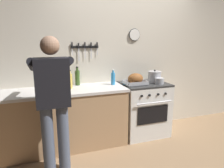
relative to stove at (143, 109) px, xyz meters
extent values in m
plane|color=#937251|center=(-0.22, -0.99, -0.45)|extent=(8.00, 8.00, 0.00)
cube|color=beige|center=(-0.22, 0.36, 0.85)|extent=(6.00, 0.10, 2.60)
cube|color=black|center=(-0.93, 0.30, 1.05)|extent=(0.45, 0.02, 0.04)
cube|color=silver|center=(-1.13, 0.29, 0.97)|extent=(0.02, 0.00, 0.11)
cube|color=black|center=(-1.13, 0.29, 1.07)|extent=(0.02, 0.02, 0.10)
cube|color=silver|center=(-1.03, 0.29, 0.93)|extent=(0.02, 0.00, 0.20)
cube|color=black|center=(-1.03, 0.29, 1.07)|extent=(0.02, 0.02, 0.08)
cube|color=silver|center=(-0.93, 0.29, 0.95)|extent=(0.01, 0.00, 0.16)
cube|color=black|center=(-0.93, 0.29, 1.07)|extent=(0.02, 0.02, 0.09)
cube|color=silver|center=(-0.83, 0.29, 0.94)|extent=(0.01, 0.00, 0.17)
cube|color=black|center=(-0.83, 0.29, 1.07)|extent=(0.02, 0.02, 0.09)
cube|color=silver|center=(-0.73, 0.29, 0.97)|extent=(0.01, 0.00, 0.11)
cube|color=black|center=(-0.73, 0.29, 1.07)|extent=(0.02, 0.02, 0.09)
cylinder|color=white|center=(-0.06, 0.29, 1.24)|extent=(0.19, 0.02, 0.19)
torus|color=black|center=(-0.06, 0.29, 1.24)|extent=(0.21, 0.02, 0.21)
cube|color=tan|center=(-1.42, 0.00, -0.02)|extent=(2.00, 0.62, 0.86)
cube|color=silver|center=(-1.42, 0.00, 0.43)|extent=(2.03, 0.65, 0.04)
cube|color=white|center=(0.00, 0.00, -0.02)|extent=(0.76, 0.62, 0.87)
cube|color=black|center=(0.00, -0.31, 0.00)|extent=(0.53, 0.01, 0.28)
cube|color=#2D2D2D|center=(0.00, 0.00, 0.43)|extent=(0.76, 0.62, 0.03)
cylinder|color=black|center=(-0.21, -0.32, 0.33)|extent=(0.04, 0.02, 0.04)
cylinder|color=black|center=(-0.08, -0.32, 0.33)|extent=(0.04, 0.02, 0.04)
cylinder|color=black|center=(0.08, -0.32, 0.33)|extent=(0.04, 0.02, 0.04)
cylinder|color=black|center=(0.21, -0.32, 0.33)|extent=(0.04, 0.02, 0.04)
cylinder|color=silver|center=(0.00, -0.34, 0.21)|extent=(0.61, 0.02, 0.02)
cylinder|color=#4C566B|center=(-1.60, -0.60, -0.02)|extent=(0.14, 0.14, 0.86)
cylinder|color=#4C566B|center=(-1.42, -0.60, -0.02)|extent=(0.14, 0.14, 0.86)
cube|color=black|center=(-1.51, -0.60, 0.69)|extent=(0.38, 0.22, 0.56)
sphere|color=#9E755B|center=(-1.51, -0.60, 1.10)|extent=(0.21, 0.21, 0.21)
cylinder|color=black|center=(-1.72, -0.36, 0.87)|extent=(0.09, 0.55, 0.22)
cylinder|color=black|center=(-1.30, -0.36, 0.87)|extent=(0.09, 0.55, 0.22)
cube|color=#B7B7BC|center=(-0.20, -0.06, 0.46)|extent=(0.34, 0.25, 0.01)
cube|color=#B7B7BC|center=(-0.20, -0.18, 0.49)|extent=(0.34, 0.01, 0.05)
cube|color=#B7B7BC|center=(-0.20, 0.07, 0.49)|extent=(0.34, 0.01, 0.05)
cube|color=#B7B7BC|center=(-0.37, -0.06, 0.49)|extent=(0.01, 0.25, 0.05)
cube|color=#B7B7BC|center=(-0.03, -0.06, 0.49)|extent=(0.01, 0.25, 0.05)
ellipsoid|color=brown|center=(-0.20, -0.06, 0.55)|extent=(0.26, 0.18, 0.17)
cylinder|color=#B7B7BC|center=(0.21, 0.03, 0.54)|extent=(0.22, 0.22, 0.17)
cylinder|color=#B2B2B7|center=(0.21, 0.03, 0.63)|extent=(0.22, 0.22, 0.01)
sphere|color=black|center=(0.21, 0.03, 0.65)|extent=(0.03, 0.03, 0.03)
cylinder|color=#B7B7BC|center=(0.20, -0.13, 0.50)|extent=(0.15, 0.15, 0.10)
cube|color=tan|center=(-1.50, -0.10, 0.46)|extent=(0.36, 0.24, 0.02)
cylinder|color=#338CCC|center=(-0.53, 0.07, 0.55)|extent=(0.07, 0.07, 0.19)
cylinder|color=#338CCC|center=(-0.53, 0.07, 0.66)|extent=(0.03, 0.03, 0.04)
cylinder|color=white|center=(-0.53, 0.07, 0.69)|extent=(0.03, 0.03, 0.01)
cylinder|color=gold|center=(-1.22, 0.04, 0.56)|extent=(0.07, 0.07, 0.22)
cylinder|color=gold|center=(-1.22, 0.04, 0.69)|extent=(0.03, 0.03, 0.05)
cylinder|color=black|center=(-1.22, 0.04, 0.72)|extent=(0.04, 0.04, 0.01)
cylinder|color=#385623|center=(-1.08, 0.22, 0.57)|extent=(0.08, 0.08, 0.23)
cylinder|color=#385623|center=(-1.08, 0.22, 0.71)|extent=(0.03, 0.03, 0.05)
cylinder|color=black|center=(-1.08, 0.22, 0.74)|extent=(0.04, 0.04, 0.01)
camera|label=1|loc=(-1.62, -2.98, 1.18)|focal=32.95mm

